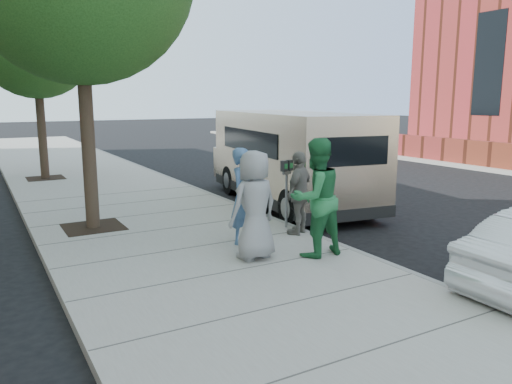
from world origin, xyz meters
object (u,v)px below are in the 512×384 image
Objects in this scene: van at (289,156)px; person_green_shirt at (316,198)px; person_striped_polo at (299,193)px; parking_meter at (287,179)px; person_officer at (244,196)px; tree_far at (36,34)px; person_gray_shirt at (255,205)px.

van is 3.39× the size of person_green_shirt.
van is 4.14× the size of person_striped_polo.
person_officer reaches higher than parking_meter.
tree_far is 9.49m from van.
person_green_shirt is at bearing -110.23° from van.
van is (5.24, -7.05, -3.57)m from tree_far.
tree_far reaches higher than parking_meter.
tree_far reaches higher than person_officer.
person_green_shirt is at bearing -124.84° from parking_meter.
person_green_shirt is (0.70, -1.29, 0.12)m from person_officer.
person_striped_polo is (1.56, 0.95, -0.09)m from person_gray_shirt.
parking_meter is at bearing -10.25° from person_officer.
person_officer is at bearing -77.92° from tree_far.
van is 4.39m from person_officer.
person_striped_polo is at bearing -71.25° from tree_far.
van reaches higher than parking_meter.
person_gray_shirt is at bearing -121.69° from van.
person_striped_polo is at bearing -32.44° from person_officer.
person_officer is 0.97× the size of person_gray_shirt.
tree_far is at bearing 93.59° from parking_meter.
van is 3.84× the size of person_officer.
tree_far is at bearing -101.84° from person_striped_polo.
tree_far reaches higher than person_green_shirt.
parking_meter is (3.50, -9.63, -3.70)m from tree_far.
parking_meter is 1.95m from person_green_shirt.
person_officer is 1.08× the size of person_striped_polo.
person_officer is at bearing -29.54° from person_striped_polo.
tree_far is 12.41m from person_green_shirt.
parking_meter is at bearing -111.16° from person_green_shirt.
person_gray_shirt is at bearing 0.66° from person_striped_polo.
person_gray_shirt is at bearing -140.78° from person_officer.
person_green_shirt reaches higher than person_striped_polo.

